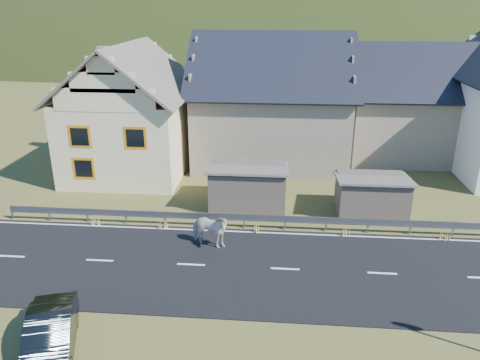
{
  "coord_description": "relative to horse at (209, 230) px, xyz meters",
  "views": [
    {
      "loc": [
        -0.43,
        -17.05,
        10.56
      ],
      "look_at": [
        -2.19,
        3.46,
        2.64
      ],
      "focal_mm": 35.0,
      "sensor_mm": 36.0,
      "label": 1
    }
  ],
  "objects": [
    {
      "name": "car",
      "position": [
        -3.99,
        -7.3,
        -0.2
      ],
      "size": [
        2.63,
        4.27,
        1.33
      ],
      "primitive_type": "imported",
      "rotation": [
        0.0,
        0.0,
        0.33
      ],
      "color": "black",
      "rests_on": "ground"
    },
    {
      "name": "shed_right",
      "position": [
        7.93,
        4.33,
        0.13
      ],
      "size": [
        3.8,
        2.9,
        2.2
      ],
      "primitive_type": "cube",
      "color": "brown",
      "rests_on": "ground"
    },
    {
      "name": "ground",
      "position": [
        3.43,
        -1.67,
        -0.87
      ],
      "size": [
        160.0,
        160.0,
        0.0
      ],
      "primitive_type": "plane",
      "color": "#494B1F",
      "rests_on": "ground"
    },
    {
      "name": "mountain",
      "position": [
        8.43,
        178.33,
        -20.87
      ],
      "size": [
        440.0,
        280.0,
        260.0
      ],
      "primitive_type": "ellipsoid",
      "color": "#243A13",
      "rests_on": "ground"
    },
    {
      "name": "house_stone_a",
      "position": [
        2.43,
        13.33,
        3.77
      ],
      "size": [
        10.8,
        9.8,
        8.9
      ],
      "color": "gray",
      "rests_on": "ground"
    },
    {
      "name": "house_stone_b",
      "position": [
        12.43,
        15.33,
        3.37
      ],
      "size": [
        9.8,
        8.8,
        8.1
      ],
      "color": "gray",
      "rests_on": "ground"
    },
    {
      "name": "guardrail",
      "position": [
        3.43,
        2.01,
        -0.3
      ],
      "size": [
        28.1,
        0.09,
        0.75
      ],
      "color": "#93969B",
      "rests_on": "ground"
    },
    {
      "name": "shed_left",
      "position": [
        1.43,
        4.83,
        0.23
      ],
      "size": [
        4.3,
        3.3,
        2.4
      ],
      "primitive_type": "cube",
      "color": "brown",
      "rests_on": "ground"
    },
    {
      "name": "road",
      "position": [
        3.43,
        -1.67,
        -0.85
      ],
      "size": [
        60.0,
        7.0,
        0.04
      ],
      "primitive_type": "cube",
      "color": "black",
      "rests_on": "ground"
    },
    {
      "name": "house_cream",
      "position": [
        -6.57,
        10.33,
        3.49
      ],
      "size": [
        7.8,
        9.8,
        8.3
      ],
      "color": "#F9E2B1",
      "rests_on": "ground"
    },
    {
      "name": "conifer_patch",
      "position": [
        -51.57,
        108.33,
        5.13
      ],
      "size": [
        76.0,
        50.0,
        28.0
      ],
      "primitive_type": "ellipsoid",
      "color": "black",
      "rests_on": "ground"
    },
    {
      "name": "horse",
      "position": [
        0.0,
        0.0,
        0.0
      ],
      "size": [
        1.49,
        2.14,
        1.65
      ],
      "primitive_type": "imported",
      "rotation": [
        0.0,
        0.0,
        1.23
      ],
      "color": "silver",
      "rests_on": "road"
    },
    {
      "name": "lane_markings",
      "position": [
        3.43,
        -1.67,
        -0.82
      ],
      "size": [
        60.0,
        6.6,
        0.01
      ],
      "primitive_type": "cube",
      "color": "silver",
      "rests_on": "road"
    }
  ]
}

